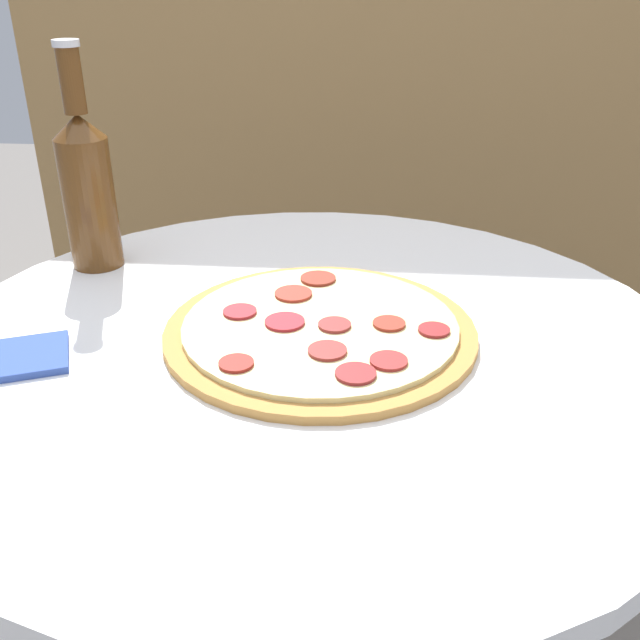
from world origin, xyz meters
TOP-DOWN VIEW (x-y plane):
  - table at (0.00, 0.00)m, footprint 0.84×0.84m
  - fence_panel at (0.00, 0.97)m, footprint 1.51×0.04m
  - pizza at (0.01, -0.00)m, footprint 0.34×0.34m
  - beer_bottle at (-0.30, 0.17)m, footprint 0.07×0.07m

SIDE VIEW (x-z plane):
  - table at x=0.00m, z-range 0.21..0.98m
  - pizza at x=0.01m, z-range 0.77..0.79m
  - fence_panel at x=0.00m, z-range 0.00..1.77m
  - beer_bottle at x=-0.30m, z-range 0.74..1.03m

